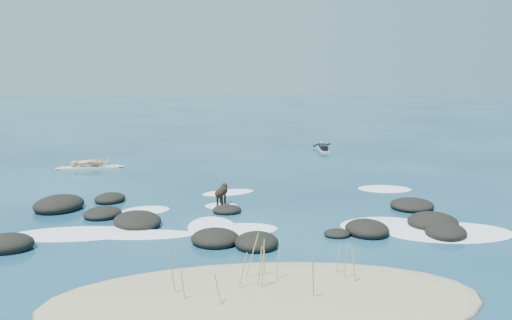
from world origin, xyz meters
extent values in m
plane|color=#0A2642|center=(0.00, 0.00, 0.00)|extent=(160.00, 160.00, 0.00)
ellipsoid|color=#9E8966|center=(0.00, -8.20, 0.00)|extent=(9.00, 4.40, 0.60)
cylinder|color=#9D9E4C|center=(-0.20, -7.57, 0.71)|extent=(0.32, 0.14, 1.14)
cylinder|color=#9D9E4C|center=(-1.60, -8.55, 0.50)|extent=(0.10, 0.11, 0.76)
cylinder|color=#9D9E4C|center=(-0.95, -8.88, 0.52)|extent=(0.18, 0.06, 0.78)
cylinder|color=#9D9E4C|center=(0.86, -8.78, 0.69)|extent=(0.13, 0.29, 1.11)
cylinder|color=#9D9E4C|center=(-0.09, -8.11, 0.64)|extent=(0.11, 0.16, 1.03)
cylinder|color=#9D9E4C|center=(0.10, -7.44, 0.49)|extent=(0.06, 0.16, 0.74)
cylinder|color=#9D9E4C|center=(1.88, -8.00, 0.59)|extent=(0.14, 0.05, 0.94)
cylinder|color=#9D9E4C|center=(0.34, -7.73, 0.61)|extent=(0.12, 0.05, 0.98)
cylinder|color=#9D9E4C|center=(-1.81, -8.22, 0.62)|extent=(0.14, 0.20, 0.99)
cylinder|color=#9D9E4C|center=(1.70, -7.39, 0.50)|extent=(0.13, 0.05, 0.76)
cylinder|color=#9D9E4C|center=(-0.44, -8.12, 0.58)|extent=(0.21, 0.09, 0.91)
cylinder|color=#9D9E4C|center=(-0.04, -8.19, 0.72)|extent=(0.09, 0.03, 1.19)
cylinder|color=#9D9E4C|center=(1.77, -7.75, 0.58)|extent=(0.07, 0.15, 0.91)
ellipsoid|color=black|center=(-3.06, -2.14, 0.13)|extent=(1.88, 2.11, 0.51)
ellipsoid|color=black|center=(5.88, -1.07, 0.10)|extent=(1.97, 2.03, 0.42)
ellipsoid|color=black|center=(5.59, -4.28, 0.12)|extent=(1.59, 1.73, 0.48)
ellipsoid|color=black|center=(-6.19, -4.15, 0.14)|extent=(1.54, 1.34, 0.56)
ellipsoid|color=black|center=(-0.31, -0.94, 0.08)|extent=(1.04, 0.96, 0.32)
ellipsoid|color=black|center=(-0.83, -4.17, 0.12)|extent=(1.69, 1.72, 0.49)
ellipsoid|color=black|center=(0.24, -4.63, 0.12)|extent=(1.41, 1.52, 0.50)
ellipsoid|color=black|center=(5.63, -3.33, 0.14)|extent=(1.81, 1.87, 0.56)
ellipsoid|color=black|center=(2.58, -3.92, 0.07)|extent=(0.76, 0.71, 0.26)
ellipsoid|color=black|center=(-4.24, -1.02, 0.10)|extent=(1.59, 1.68, 0.39)
ellipsoid|color=black|center=(-5.82, 0.07, 0.16)|extent=(2.18, 2.31, 0.62)
ellipsoid|color=black|center=(3.49, -3.78, 0.13)|extent=(1.31, 1.50, 0.51)
ellipsoid|color=black|center=(-4.30, 1.05, 0.10)|extent=(1.40, 1.51, 0.40)
ellipsoid|color=white|center=(5.83, -3.94, 0.01)|extent=(3.93, 2.59, 0.12)
ellipsoid|color=white|center=(-0.86, -2.66, 0.01)|extent=(1.43, 2.39, 0.12)
ellipsoid|color=white|center=(4.20, -3.05, 0.01)|extent=(2.71, 2.10, 0.12)
ellipsoid|color=white|center=(-0.12, -3.04, 0.01)|extent=(2.48, 1.59, 0.12)
ellipsoid|color=white|center=(-2.96, -0.44, 0.01)|extent=(1.88, 1.60, 0.12)
ellipsoid|color=white|center=(-4.74, -2.93, 0.01)|extent=(3.71, 1.56, 0.12)
ellipsoid|color=white|center=(-2.80, -3.24, 0.01)|extent=(3.00, 1.12, 0.12)
ellipsoid|color=white|center=(-0.07, 1.96, 0.01)|extent=(2.26, 1.62, 0.12)
ellipsoid|color=white|center=(5.98, 1.93, 0.01)|extent=(2.29, 1.79, 0.12)
ellipsoid|color=white|center=(-0.45, -0.08, 0.01)|extent=(1.10, 0.90, 0.12)
cube|color=beige|center=(-6.16, 7.93, 0.05)|extent=(2.65, 0.81, 0.09)
ellipsoid|color=beige|center=(-4.86, 8.07, 0.05)|extent=(0.55, 0.35, 0.09)
ellipsoid|color=beige|center=(-7.46, 7.79, 0.05)|extent=(0.55, 0.35, 0.09)
imported|color=tan|center=(-6.16, 7.93, 0.94)|extent=(0.47, 0.66, 1.70)
cube|color=silver|center=(6.01, 12.54, 0.05)|extent=(0.73, 2.20, 0.08)
ellipsoid|color=silver|center=(6.14, 13.62, 0.05)|extent=(0.31, 0.50, 0.08)
cube|color=black|center=(6.01, 12.54, 0.20)|extent=(0.54, 1.36, 0.22)
sphere|color=#AE725B|center=(6.10, 13.31, 0.31)|extent=(0.25, 0.25, 0.23)
cylinder|color=black|center=(5.84, 13.48, 0.19)|extent=(0.55, 0.24, 0.24)
cylinder|color=black|center=(6.39, 13.42, 0.19)|extent=(0.52, 0.34, 0.24)
cube|color=black|center=(5.93, 11.81, 0.16)|extent=(0.39, 0.57, 0.14)
cylinder|color=black|center=(-0.45, -0.18, 0.51)|extent=(0.46, 0.66, 0.29)
sphere|color=black|center=(-0.37, 0.08, 0.51)|extent=(0.38, 0.38, 0.31)
sphere|color=black|center=(-0.53, -0.44, 0.51)|extent=(0.35, 0.35, 0.28)
sphere|color=black|center=(-0.32, 0.24, 0.61)|extent=(0.27, 0.27, 0.22)
cone|color=black|center=(-0.28, 0.37, 0.60)|extent=(0.15, 0.16, 0.11)
cone|color=black|center=(-0.38, 0.25, 0.70)|extent=(0.12, 0.10, 0.11)
cone|color=black|center=(-0.27, 0.22, 0.70)|extent=(0.12, 0.10, 0.11)
cylinder|color=black|center=(-0.47, 0.04, 0.20)|extent=(0.09, 0.09, 0.39)
cylinder|color=black|center=(-0.32, -0.01, 0.20)|extent=(0.09, 0.09, 0.39)
cylinder|color=black|center=(-0.59, -0.36, 0.20)|extent=(0.09, 0.09, 0.39)
cylinder|color=black|center=(-0.44, -0.40, 0.20)|extent=(0.09, 0.09, 0.39)
cylinder|color=black|center=(-0.57, -0.57, 0.56)|extent=(0.13, 0.29, 0.17)
camera|label=1|loc=(-1.38, -18.93, 4.65)|focal=40.00mm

